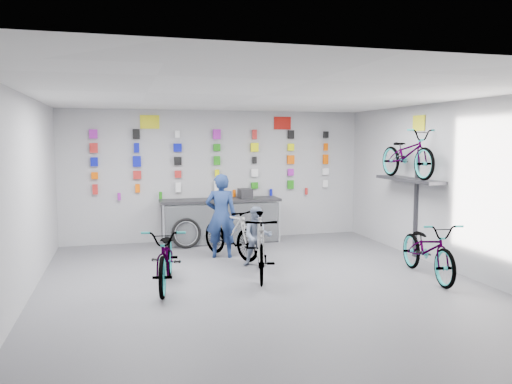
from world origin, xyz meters
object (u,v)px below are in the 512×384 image
object	(u,v)px
clerk	(221,216)
counter	(221,221)
bike_center	(260,246)
customer	(258,237)
bike_left	(167,256)
bike_right	(428,249)
bike_service	(230,232)

from	to	relation	value
clerk	counter	bearing A→B (deg)	-88.11
bike_center	clerk	size ratio (longest dim) A/B	1.09
bike_center	customer	size ratio (longest dim) A/B	1.64
bike_left	bike_right	size ratio (longest dim) A/B	1.00
bike_service	customer	world-z (taller)	customer
bike_right	bike_service	xyz separation A→B (m)	(-2.91, 2.29, 0.01)
bike_service	clerk	size ratio (longest dim) A/B	1.00
bike_right	clerk	size ratio (longest dim) A/B	1.12
clerk	bike_center	bearing A→B (deg)	115.34
counter	bike_right	size ratio (longest dim) A/B	1.44
counter	clerk	world-z (taller)	clerk
counter	clerk	size ratio (longest dim) A/B	1.62
bike_service	clerk	xyz separation A→B (m)	(-0.18, 0.06, 0.33)
counter	bike_left	xyz separation A→B (m)	(-1.48, -3.11, 0.01)
counter	bike_service	world-z (taller)	bike_service
bike_center	bike_service	size ratio (longest dim) A/B	1.08
counter	bike_center	bearing A→B (deg)	-88.04
counter	bike_center	distance (m)	2.97
counter	customer	size ratio (longest dim) A/B	2.44
bike_left	bike_service	distance (m)	2.18
counter	bike_left	world-z (taller)	counter
counter	bike_center	world-z (taller)	bike_center
customer	bike_left	bearing A→B (deg)	-140.04
counter	bike_service	bearing A→B (deg)	-93.36
bike_left	clerk	bearing A→B (deg)	64.29
bike_center	bike_right	xyz separation A→B (m)	(2.73, -0.76, -0.05)
bike_right	counter	bearing A→B (deg)	135.28
bike_right	clerk	distance (m)	3.90
counter	bike_service	xyz separation A→B (m)	(-0.08, -1.44, 0.02)
bike_right	bike_service	size ratio (longest dim) A/B	1.12
bike_left	customer	bearing A→B (deg)	35.85
counter	customer	xyz separation A→B (m)	(0.25, -2.25, 0.07)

